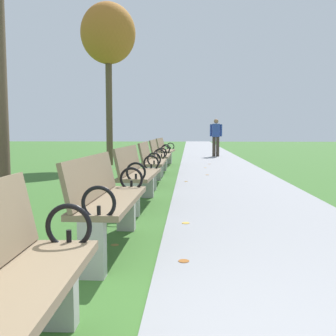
# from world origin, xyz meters

# --- Properties ---
(paved_walkway) EXTENTS (2.42, 44.00, 0.02)m
(paved_walkway) POSITION_xyz_m (1.21, 18.00, 0.01)
(paved_walkway) COLOR gray
(paved_walkway) RESTS_ON ground
(park_bench_2) EXTENTS (0.50, 1.61, 0.90)m
(park_bench_2) POSITION_xyz_m (-0.50, 2.24, 0.49)
(park_bench_2) COLOR #7A664C
(park_bench_2) RESTS_ON ground
(park_bench_3) EXTENTS (0.53, 1.62, 0.90)m
(park_bench_3) POSITION_xyz_m (-0.50, 4.48, 0.49)
(park_bench_3) COLOR #7A664C
(park_bench_3) RESTS_ON ground
(park_bench_4) EXTENTS (0.48, 1.60, 0.90)m
(park_bench_4) POSITION_xyz_m (-0.50, 6.81, 0.49)
(park_bench_4) COLOR #7A664C
(park_bench_4) RESTS_ON ground
(park_bench_5) EXTENTS (0.47, 1.60, 0.90)m
(park_bench_5) POSITION_xyz_m (-0.50, 8.99, 0.49)
(park_bench_5) COLOR #7A664C
(park_bench_5) RESTS_ON ground
(park_bench_6) EXTENTS (0.55, 1.62, 0.90)m
(park_bench_6) POSITION_xyz_m (-0.50, 11.46, 0.49)
(park_bench_6) COLOR #7A664C
(park_bench_6) RESTS_ON ground
(tree_3) EXTENTS (1.76, 1.76, 5.22)m
(tree_3) POSITION_xyz_m (-2.33, 11.53, 4.19)
(tree_3) COLOR brown
(tree_3) RESTS_ON ground
(pedestrian_walking) EXTENTS (0.53, 0.24, 1.62)m
(pedestrian_walking) POSITION_xyz_m (1.45, 15.85, 0.93)
(pedestrian_walking) COLOR #3D3328
(pedestrian_walking) RESTS_ON paved_walkway
(scattered_leaves) EXTENTS (3.63, 16.10, 0.02)m
(scattered_leaves) POSITION_xyz_m (-0.14, 4.93, 0.01)
(scattered_leaves) COLOR #AD6B23
(scattered_leaves) RESTS_ON ground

